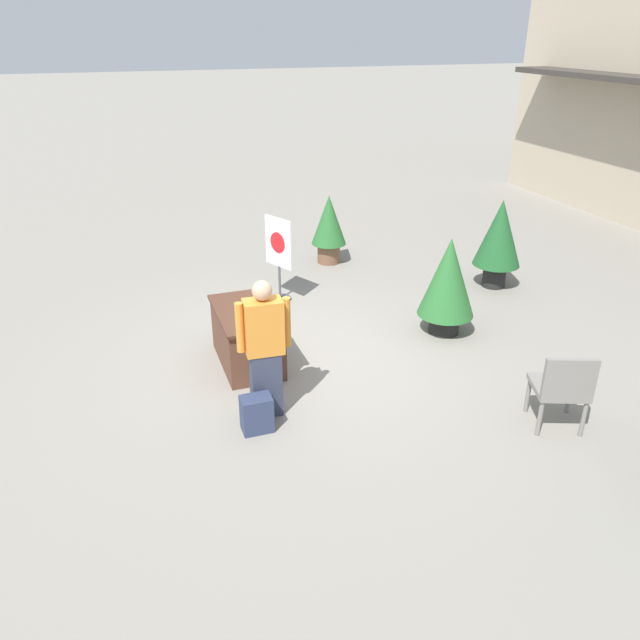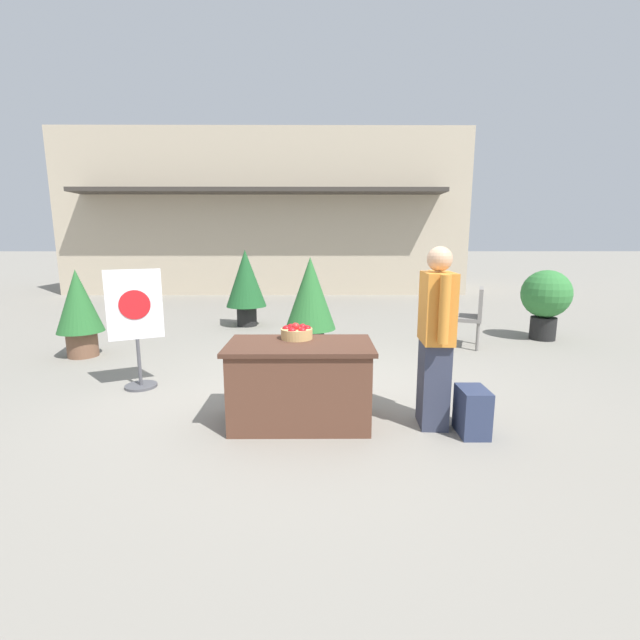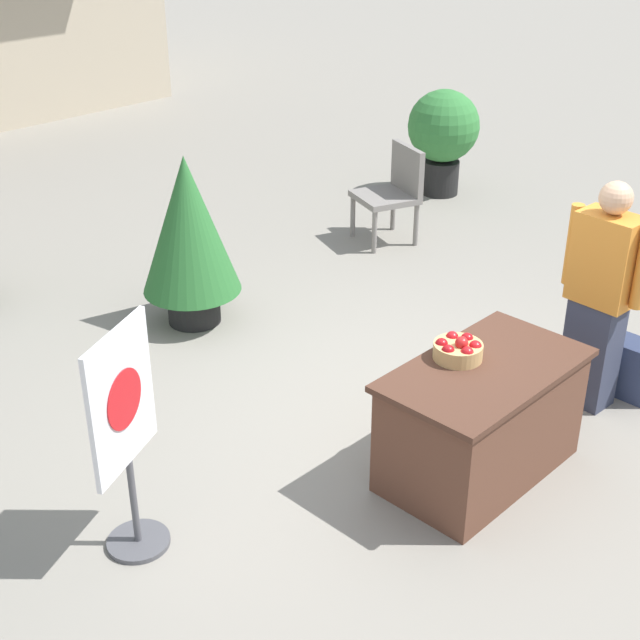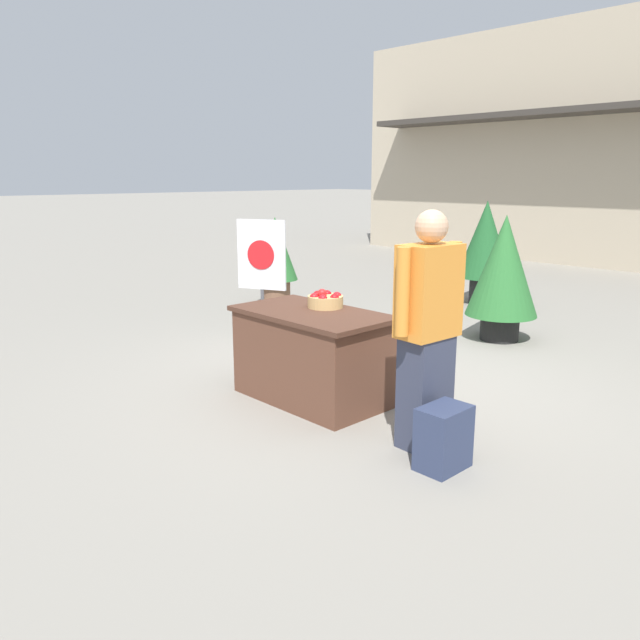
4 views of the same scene
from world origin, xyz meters
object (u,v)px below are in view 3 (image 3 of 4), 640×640
(backpack, at_px, (633,369))
(potted_plant_far_left, at_px, (189,231))
(display_table, at_px, (481,420))
(person_visitor, at_px, (600,296))
(potted_plant_near_left, at_px, (443,132))
(apple_basket, at_px, (458,349))
(patio_chair, at_px, (394,188))
(poster_board, at_px, (126,434))

(backpack, relative_size, potted_plant_far_left, 0.29)
(display_table, bearing_deg, person_visitor, -3.23)
(display_table, bearing_deg, potted_plant_near_left, 39.95)
(display_table, height_order, apple_basket, apple_basket)
(apple_basket, xyz_separation_m, person_visitor, (1.26, -0.26, 0.01))
(apple_basket, distance_m, backpack, 1.74)
(apple_basket, xyz_separation_m, backpack, (1.56, -0.45, -0.62))
(display_table, relative_size, patio_chair, 1.39)
(person_visitor, xyz_separation_m, poster_board, (-3.13, 1.05, -0.08))
(display_table, bearing_deg, backpack, -9.69)
(potted_plant_far_left, xyz_separation_m, potted_plant_near_left, (4.01, 0.49, -0.09))
(potted_plant_far_left, bearing_deg, backpack, -65.00)
(patio_chair, xyz_separation_m, potted_plant_far_left, (-2.55, 0.02, 0.27))
(poster_board, distance_m, patio_chair, 4.89)
(display_table, distance_m, potted_plant_near_left, 5.31)
(display_table, xyz_separation_m, potted_plant_far_left, (0.05, 2.91, 0.43))
(person_visitor, height_order, poster_board, person_visitor)
(apple_basket, bearing_deg, poster_board, 157.02)
(display_table, relative_size, backpack, 3.19)
(backpack, height_order, patio_chair, patio_chair)
(display_table, distance_m, apple_basket, 0.48)
(poster_board, distance_m, potted_plant_far_left, 2.75)
(display_table, relative_size, person_visitor, 0.81)
(backpack, bearing_deg, poster_board, 160.12)
(patio_chair, xyz_separation_m, potted_plant_near_left, (1.46, 0.51, 0.18))
(apple_basket, distance_m, poster_board, 2.03)
(person_visitor, relative_size, poster_board, 1.20)
(backpack, height_order, poster_board, poster_board)
(poster_board, bearing_deg, person_visitor, 45.87)
(display_table, height_order, patio_chair, patio_chair)
(potted_plant_far_left, distance_m, potted_plant_near_left, 4.04)
(apple_basket, xyz_separation_m, potted_plant_far_left, (0.08, 2.73, -0.01))
(person_visitor, height_order, potted_plant_far_left, person_visitor)
(display_table, height_order, poster_board, poster_board)
(person_visitor, bearing_deg, display_table, 0.00)
(patio_chair, relative_size, potted_plant_near_left, 0.80)
(poster_board, distance_m, potted_plant_near_left, 6.44)
(apple_basket, relative_size, backpack, 0.72)
(person_visitor, distance_m, patio_chair, 3.27)
(apple_basket, relative_size, potted_plant_near_left, 0.25)
(display_table, distance_m, backpack, 1.56)
(apple_basket, xyz_separation_m, potted_plant_near_left, (4.09, 3.21, -0.10))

